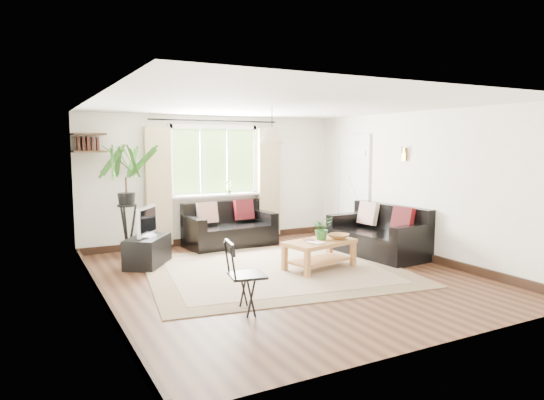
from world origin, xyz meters
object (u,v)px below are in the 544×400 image
sofa_right (377,232)px  folding_chair (247,277)px  sofa_back (230,225)px  palm_stand (127,200)px  tv_stand (148,251)px  coffee_table (319,255)px

sofa_right → folding_chair: folding_chair is taller
sofa_back → sofa_right: sofa_right is taller
folding_chair → palm_stand: bearing=20.7°
tv_stand → palm_stand: bearing=44.8°
sofa_back → folding_chair: (-1.23, -3.39, 0.03)m
coffee_table → palm_stand: 3.33m
sofa_right → tv_stand: size_ratio=2.01×
sofa_right → tv_stand: 3.77m
sofa_back → sofa_right: size_ratio=0.96×
folding_chair → sofa_right: bearing=-53.4°
sofa_right → folding_chair: (-3.12, -1.52, 0.01)m
sofa_right → folding_chair: size_ratio=2.08×
sofa_back → palm_stand: (-1.84, 0.04, 0.56)m
tv_stand → palm_stand: (-0.13, 0.81, 0.71)m
sofa_back → folding_chair: size_ratio=1.99×
tv_stand → palm_stand: palm_stand is taller
palm_stand → tv_stand: bearing=-80.7°
palm_stand → folding_chair: size_ratio=2.31×
sofa_back → tv_stand: 1.88m
tv_stand → folding_chair: folding_chair is taller
sofa_right → palm_stand: palm_stand is taller
palm_stand → sofa_right: bearing=-27.1°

